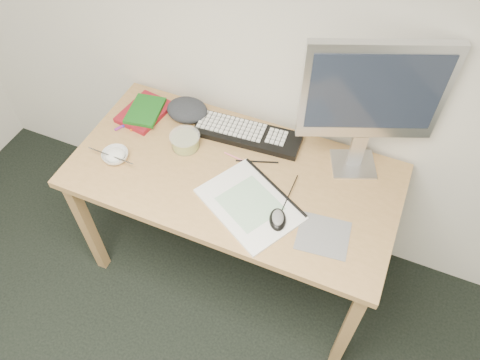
% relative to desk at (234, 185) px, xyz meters
% --- Properties ---
extents(desk, '(1.40, 0.70, 0.75)m').
position_rel_desk_xyz_m(desk, '(0.00, 0.00, 0.00)').
color(desk, tan).
rests_on(desk, ground).
extents(mousepad, '(0.22, 0.20, 0.00)m').
position_rel_desk_xyz_m(mousepad, '(0.44, -0.15, 0.08)').
color(mousepad, gray).
rests_on(mousepad, desk).
extents(sketchpad, '(0.48, 0.44, 0.01)m').
position_rel_desk_xyz_m(sketchpad, '(0.13, -0.13, 0.09)').
color(sketchpad, white).
rests_on(sketchpad, desk).
extents(keyboard, '(0.49, 0.19, 0.03)m').
position_rel_desk_xyz_m(keyboard, '(-0.03, 0.22, 0.10)').
color(keyboard, black).
rests_on(keyboard, desk).
extents(monitor, '(0.51, 0.23, 0.62)m').
position_rel_desk_xyz_m(monitor, '(0.46, 0.25, 0.47)').
color(monitor, silver).
rests_on(monitor, desk).
extents(mouse, '(0.10, 0.12, 0.04)m').
position_rel_desk_xyz_m(mouse, '(0.26, -0.16, 0.11)').
color(mouse, black).
rests_on(mouse, sketchpad).
extents(rice_bowl, '(0.14, 0.14, 0.04)m').
position_rel_desk_xyz_m(rice_bowl, '(-0.50, -0.12, 0.10)').
color(rice_bowl, white).
rests_on(rice_bowl, desk).
extents(chopsticks, '(0.22, 0.02, 0.02)m').
position_rel_desk_xyz_m(chopsticks, '(-0.51, -0.15, 0.12)').
color(chopsticks, '#BDBDBF').
rests_on(chopsticks, rice_bowl).
extents(fruit_tub, '(0.17, 0.17, 0.07)m').
position_rel_desk_xyz_m(fruit_tub, '(-0.26, 0.06, 0.12)').
color(fruit_tub, '#DCCD4D').
rests_on(fruit_tub, desk).
extents(book_red, '(0.21, 0.26, 0.02)m').
position_rel_desk_xyz_m(book_red, '(-0.53, 0.17, 0.09)').
color(book_red, maroon).
rests_on(book_red, desk).
extents(book_green, '(0.17, 0.22, 0.02)m').
position_rel_desk_xyz_m(book_green, '(-0.52, 0.16, 0.11)').
color(book_green, '#175D19').
rests_on(book_green, book_red).
extents(cloth_lump, '(0.16, 0.14, 0.07)m').
position_rel_desk_xyz_m(cloth_lump, '(-0.34, 0.24, 0.12)').
color(cloth_lump, '#2A2B32').
rests_on(cloth_lump, desk).
extents(pencil_pink, '(0.16, 0.03, 0.01)m').
position_rel_desk_xyz_m(pencil_pink, '(-0.00, 0.08, 0.09)').
color(pencil_pink, pink).
rests_on(pencil_pink, desk).
extents(pencil_tan, '(0.14, 0.11, 0.01)m').
position_rel_desk_xyz_m(pencil_tan, '(0.07, 0.04, 0.09)').
color(pencil_tan, tan).
rests_on(pencil_tan, desk).
extents(pencil_black, '(0.18, 0.07, 0.01)m').
position_rel_desk_xyz_m(pencil_black, '(0.07, 0.10, 0.09)').
color(pencil_black, black).
rests_on(pencil_black, desk).
extents(marker_blue, '(0.04, 0.14, 0.01)m').
position_rel_desk_xyz_m(marker_blue, '(-0.57, 0.12, 0.09)').
color(marker_blue, '#212DB3').
rests_on(marker_blue, desk).
extents(marker_orange, '(0.02, 0.12, 0.01)m').
position_rel_desk_xyz_m(marker_orange, '(-0.54, 0.11, 0.09)').
color(marker_orange, '#DF5C1A').
rests_on(marker_orange, desk).
extents(marker_purple, '(0.07, 0.12, 0.01)m').
position_rel_desk_xyz_m(marker_purple, '(-0.57, 0.08, 0.09)').
color(marker_purple, '#842893').
rests_on(marker_purple, desk).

